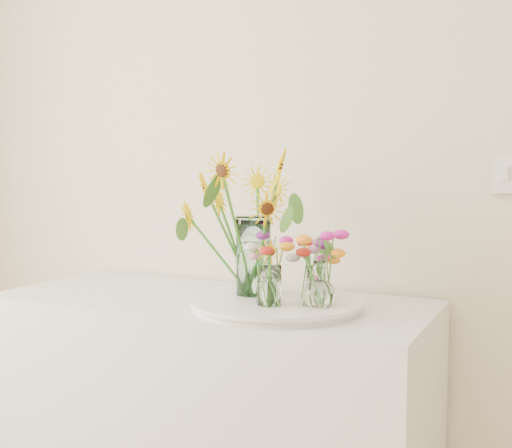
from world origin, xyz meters
name	(u,v)px	position (x,y,z in m)	size (l,w,h in m)	color
counter	(211,434)	(-0.43, 1.93, 0.45)	(1.40, 0.60, 0.90)	white
tray	(276,305)	(-0.17, 1.87, 0.91)	(0.49, 0.49, 0.03)	white
mason_jar	(253,256)	(-0.26, 1.91, 1.05)	(0.11, 0.11, 0.25)	silver
sunflower_bouquet	(253,222)	(-0.26, 1.91, 1.15)	(0.68, 0.68, 0.46)	yellow
small_vase_a	(269,286)	(-0.16, 1.79, 0.98)	(0.07, 0.07, 0.12)	white
wildflower_posy_a	(269,270)	(-0.16, 1.79, 1.03)	(0.20, 0.20, 0.21)	orange
small_vase_b	(319,284)	(-0.03, 1.84, 0.99)	(0.09, 0.09, 0.13)	white
wildflower_posy_b	(319,268)	(-0.03, 1.84, 1.04)	(0.19, 0.19, 0.22)	orange
small_vase_c	(316,282)	(-0.08, 1.95, 0.98)	(0.06, 0.06, 0.10)	white
wildflower_posy_c	(316,267)	(-0.08, 1.95, 1.02)	(0.21, 0.21, 0.19)	orange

